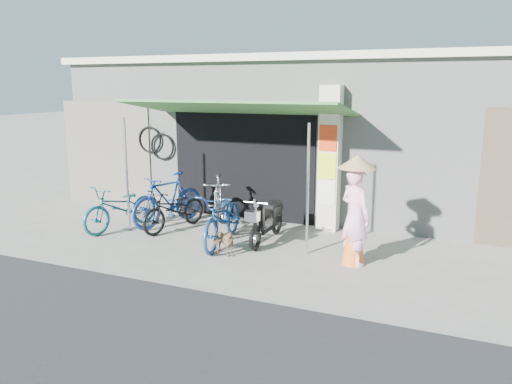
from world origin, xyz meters
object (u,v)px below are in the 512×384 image
at_px(bike_navy, 223,218).
at_px(moped, 267,221).
at_px(street_dog, 222,242).
at_px(bike_blue, 168,199).
at_px(nun, 355,212).
at_px(bike_teal, 121,207).
at_px(bike_silver, 218,204).
at_px(bike_black, 175,209).

relative_size(bike_navy, moped, 1.21).
bearing_deg(bike_navy, street_dog, -72.94).
bearing_deg(bike_navy, bike_blue, 148.15).
height_order(bike_blue, bike_navy, bike_blue).
xyz_separation_m(street_dog, nun, (2.26, 0.47, 0.67)).
xyz_separation_m(bike_teal, nun, (4.95, -0.16, 0.44)).
bearing_deg(bike_silver, moped, -38.09).
relative_size(bike_silver, nun, 1.01).
bearing_deg(bike_teal, nun, 12.58).
distance_m(bike_black, bike_navy, 1.44).
xyz_separation_m(bike_black, bike_navy, (1.36, -0.46, 0.07)).
xyz_separation_m(bike_black, moped, (2.09, 0.02, -0.03)).
bearing_deg(bike_blue, bike_black, -21.30).
bearing_deg(bike_silver, bike_blue, 157.42).
height_order(bike_navy, street_dog, bike_navy).
xyz_separation_m(bike_teal, bike_navy, (2.41, -0.05, 0.03)).
height_order(bike_blue, street_dog, bike_blue).
xyz_separation_m(bike_black, street_dog, (1.64, -1.05, -0.19)).
bearing_deg(bike_blue, bike_teal, -117.30).
relative_size(bike_teal, bike_blue, 0.98).
distance_m(bike_teal, bike_blue, 1.00).
relative_size(bike_silver, bike_navy, 0.96).
height_order(bike_teal, bike_navy, bike_navy).
xyz_separation_m(bike_blue, bike_silver, (1.20, 0.04, 0.00)).
distance_m(bike_silver, street_dog, 1.61).
distance_m(bike_teal, bike_black, 1.13).
xyz_separation_m(bike_silver, street_dog, (0.78, -1.36, -0.32)).
bearing_deg(bike_teal, street_dog, 1.20).
bearing_deg(street_dog, bike_black, 76.47).
bearing_deg(bike_silver, bike_navy, -81.34).
xyz_separation_m(bike_teal, bike_black, (1.05, 0.41, -0.04)).
bearing_deg(bike_navy, bike_black, 153.02).
height_order(street_dog, moped, moped).
relative_size(bike_black, street_dog, 2.84).
relative_size(bike_navy, street_dog, 3.29).
height_order(bike_blue, nun, nun).
relative_size(bike_teal, street_dog, 3.08).
relative_size(bike_blue, bike_navy, 0.96).
relative_size(street_dog, moped, 0.37).
height_order(moped, nun, nun).
xyz_separation_m(bike_blue, bike_black, (0.34, -0.28, -0.12)).
bearing_deg(bike_blue, street_dog, -15.43).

